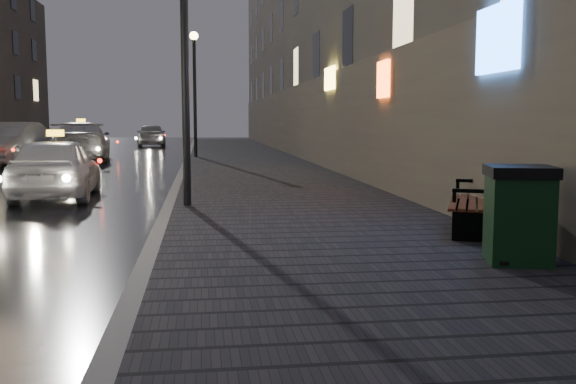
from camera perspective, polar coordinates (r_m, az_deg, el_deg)
name	(u,v)px	position (r m, az deg, el deg)	size (l,w,h in m)	color
sidewalk	(245,159)	(26.94, -3.84, 2.90)	(4.60, 58.00, 0.15)	black
curb	(187,160)	(26.89, -8.96, 2.83)	(0.20, 58.00, 0.15)	slate
building_near	(306,19)	(31.60, 1.58, 15.11)	(1.80, 50.00, 13.00)	#605B54
lamp_near	(184,20)	(11.98, -9.21, 14.88)	(0.36, 0.36, 5.28)	black
lamp_far	(195,78)	(27.90, -8.31, 9.99)	(0.36, 0.36, 5.28)	black
bench	(477,201)	(9.27, 16.49, -0.75)	(1.25, 1.82, 0.88)	black
trash_bin	(519,214)	(7.44, 19.83, -1.82)	(0.85, 0.85, 1.06)	black
taxi_near	(57,168)	(14.87, -19.88, 2.06)	(1.61, 3.99, 1.36)	white
car_left_mid	(9,144)	(26.65, -23.59, 3.95)	(1.74, 4.98, 1.64)	#929198
taxi_mid	(82,141)	(28.64, -17.87, 4.30)	(2.29, 5.64, 1.64)	silver
taxi_far	(72,140)	(35.74, -18.68, 4.36)	(2.17, 4.70, 1.31)	silver
car_far	(151,135)	(42.58, -12.05, 4.96)	(1.77, 4.40, 1.50)	#A3A4AB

